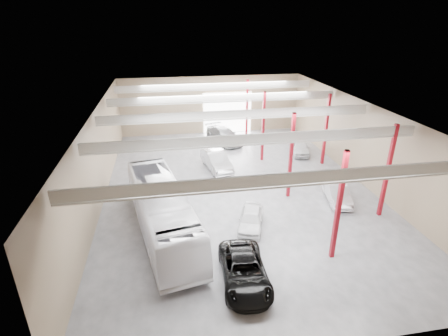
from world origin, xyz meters
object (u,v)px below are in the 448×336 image
object	(u,v)px
black_sedan	(244,271)
car_row_c	(224,135)
car_row_b	(216,161)
car_right_far	(300,147)
coach_bus	(162,211)
car_right_near	(337,193)
car_row_a	(251,219)

from	to	relation	value
black_sedan	car_row_c	xyz separation A→B (m)	(2.90, 23.24, 0.11)
car_row_b	car_right_far	distance (m)	9.77
car_right_far	black_sedan	bearing A→B (deg)	-105.88
black_sedan	car_row_c	size ratio (longest dim) A/B	0.91
coach_bus	black_sedan	size ratio (longest dim) A/B	2.33
car_row_b	car_right_near	distance (m)	11.61
car_row_a	car_right_near	size ratio (longest dim) A/B	0.94
car_row_b	car_right_far	bearing A→B (deg)	4.74
car_row_c	car_right_far	xyz separation A→B (m)	(7.40, -4.96, -0.13)
car_row_a	car_row_c	world-z (taller)	car_row_c
coach_bus	black_sedan	distance (m)	7.17
car_row_b	car_row_a	bearing A→B (deg)	-95.92
black_sedan	car_row_b	size ratio (longest dim) A/B	1.04
car_row_c	coach_bus	bearing A→B (deg)	-131.68
black_sedan	car_row_a	size ratio (longest dim) A/B	1.34
coach_bus	car_row_a	world-z (taller)	coach_bus
coach_bus	car_row_b	distance (m)	11.41
car_row_b	car_right_far	world-z (taller)	car_row_b
coach_bus	car_row_b	xyz separation A→B (m)	(5.21, 10.12, -0.88)
car_row_b	coach_bus	bearing A→B (deg)	-127.58
car_row_c	car_right_far	size ratio (longest dim) A/B	1.38
car_row_c	car_right_near	bearing A→B (deg)	-86.71
car_row_a	car_row_c	size ratio (longest dim) A/B	0.68
car_row_a	car_right_near	world-z (taller)	car_right_near
car_row_a	coach_bus	bearing A→B (deg)	-164.63
car_right_near	car_right_far	bearing A→B (deg)	95.86
car_row_b	car_right_far	xyz separation A→B (m)	(9.43, 2.54, -0.12)
black_sedan	car_right_far	world-z (taller)	black_sedan
coach_bus	car_row_b	bearing A→B (deg)	51.81
car_row_b	car_right_near	bearing A→B (deg)	-53.50
car_row_a	car_row_c	distance (m)	18.04
black_sedan	car_row_a	bearing A→B (deg)	75.57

